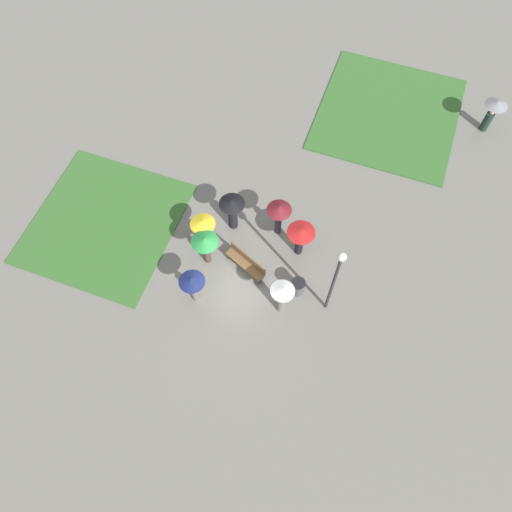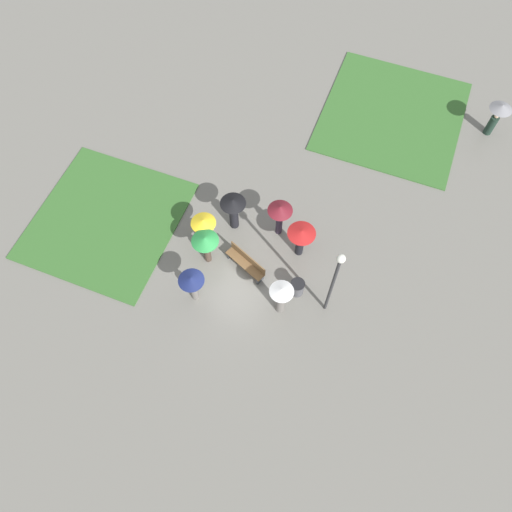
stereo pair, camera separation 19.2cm
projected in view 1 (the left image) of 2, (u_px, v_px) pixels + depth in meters
ground_plane at (235, 273)px, 20.80m from camera, size 90.00×90.00×0.00m
lawn_patch_near at (105, 223)px, 21.89m from camera, size 6.09×6.39×0.06m
lawn_patch_far at (388, 113)px, 24.83m from camera, size 6.67×7.12×0.06m
park_bench at (246, 262)px, 20.50m from camera, size 1.92×1.13×0.90m
lamp_post at (336, 276)px, 17.55m from camera, size 0.32×0.32×4.50m
trash_bin at (298, 287)px, 20.07m from camera, size 0.58×0.58×0.79m
crowd_person_red at (301, 236)px, 20.11m from camera, size 1.16×1.16×1.78m
crowd_person_green at (205, 244)px, 19.81m from camera, size 1.11×1.11×1.82m
crowd_person_navy at (193, 284)px, 19.09m from camera, size 1.02×1.02×1.78m
crowd_person_yellow at (203, 228)px, 20.42m from camera, size 1.03×1.03×1.75m
crowd_person_black at (232, 209)px, 20.68m from camera, size 1.08×1.08×1.94m
crowd_person_white at (282, 296)px, 18.96m from camera, size 0.94×0.94×1.92m
crowd_person_maroon at (279, 212)px, 20.38m from camera, size 1.04×1.04×1.96m
lone_walker_far_path at (493, 110)px, 23.29m from camera, size 1.05×1.05×1.82m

